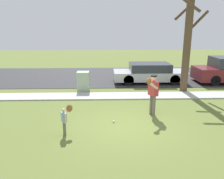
# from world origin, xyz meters

# --- Properties ---
(ground_plane) EXTENTS (48.00, 48.00, 0.00)m
(ground_plane) POSITION_xyz_m (0.00, 3.50, 0.00)
(ground_plane) COLOR olive
(sidewalk_strip) EXTENTS (36.00, 1.20, 0.06)m
(sidewalk_strip) POSITION_xyz_m (0.00, 3.60, 0.03)
(sidewalk_strip) COLOR #B2B2AD
(sidewalk_strip) RESTS_ON ground
(road_surface) EXTENTS (36.00, 6.80, 0.02)m
(road_surface) POSITION_xyz_m (0.00, 8.60, 0.01)
(road_surface) COLOR #2D2D30
(road_surface) RESTS_ON ground
(person_adult) EXTENTS (0.60, 0.81, 1.67)m
(person_adult) POSITION_xyz_m (1.19, 0.98, 1.05)
(person_adult) COLOR #6B6656
(person_adult) RESTS_ON ground
(person_child) EXTENTS (0.40, 0.51, 0.99)m
(person_child) POSITION_xyz_m (-2.03, -0.67, 0.65)
(person_child) COLOR #6B6656
(person_child) RESTS_ON ground
(baseball) EXTENTS (0.07, 0.07, 0.07)m
(baseball) POSITION_xyz_m (-0.41, 0.25, 0.04)
(baseball) COLOR white
(baseball) RESTS_ON ground
(utility_cabinet) EXTENTS (0.66, 0.59, 1.11)m
(utility_cabinet) POSITION_xyz_m (-1.93, 4.67, 0.55)
(utility_cabinet) COLOR #9EB293
(utility_cabinet) RESTS_ON ground
(street_tree_near) EXTENTS (1.85, 1.89, 5.82)m
(street_tree_near) POSITION_xyz_m (3.67, 4.46, 3.08)
(street_tree_near) COLOR brown
(street_tree_near) RESTS_ON ground
(parked_sedan_silver) EXTENTS (4.60, 1.80, 1.23)m
(parked_sedan_silver) POSITION_xyz_m (2.15, 6.66, 0.62)
(parked_sedan_silver) COLOR silver
(parked_sedan_silver) RESTS_ON road_surface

